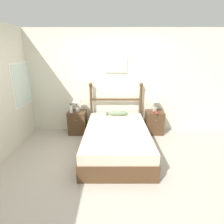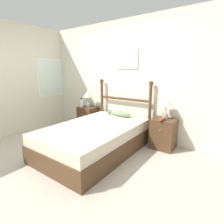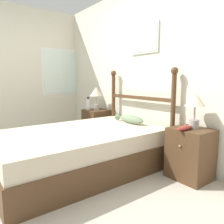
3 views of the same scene
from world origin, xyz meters
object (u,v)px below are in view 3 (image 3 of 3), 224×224
object	(u,v)px
model_boat	(185,128)
fish_pillow	(130,119)
table_lamp_right	(195,102)
bottle	(88,104)
nightstand_left	(96,125)
bed	(81,150)
table_lamp_left	(96,94)
nightstand_right	(190,154)

from	to	relation	value
model_boat	fish_pillow	distance (m)	0.96
table_lamp_right	bottle	xyz separation A→B (m)	(-2.10, -0.13, -0.19)
nightstand_left	bottle	world-z (taller)	bottle
bed	table_lamp_right	world-z (taller)	table_lamp_right
nightstand_left	table_lamp_left	distance (m)	0.59
bed	nightstand_right	world-z (taller)	nightstand_right
bed	model_boat	bearing A→B (deg)	37.35
bed	fish_pillow	size ratio (longest dim) A/B	3.76
nightstand_left	table_lamp_right	xyz separation A→B (m)	(1.98, 0.04, 0.59)
nightstand_right	table_lamp_right	distance (m)	0.59
bottle	model_boat	bearing A→B (deg)	-0.75
nightstand_right	bed	bearing A→B (deg)	-138.50
bottle	table_lamp_right	bearing A→B (deg)	3.60
bed	table_lamp_left	size ratio (longest dim) A/B	4.98
bed	bottle	distance (m)	1.43
table_lamp_right	fish_pillow	bearing A→B (deg)	-173.08
nightstand_left	bed	bearing A→B (deg)	-41.50
nightstand_left	nightstand_right	distance (m)	1.97
nightstand_right	table_lamp_left	world-z (taller)	table_lamp_left
nightstand_right	table_lamp_left	size ratio (longest dim) A/B	1.42
nightstand_left	fish_pillow	world-z (taller)	fish_pillow
nightstand_left	fish_pillow	size ratio (longest dim) A/B	1.07
nightstand_left	model_boat	size ratio (longest dim) A/B	2.27
nightstand_right	bottle	xyz separation A→B (m)	(-2.09, -0.10, 0.40)
nightstand_left	bottle	xyz separation A→B (m)	(-0.12, -0.10, 0.40)
bed	fish_pillow	xyz separation A→B (m)	(0.03, 0.79, 0.32)
bed	table_lamp_left	xyz separation A→B (m)	(-0.97, 0.86, 0.63)
nightstand_right	bottle	size ratio (longest dim) A/B	2.44
table_lamp_left	fish_pillow	size ratio (longest dim) A/B	0.76
fish_pillow	bed	bearing A→B (deg)	-92.08
nightstand_left	table_lamp_right	distance (m)	2.06
nightstand_right	bottle	world-z (taller)	bottle
bed	model_boat	world-z (taller)	model_boat
bottle	bed	bearing A→B (deg)	-35.03
nightstand_left	model_boat	distance (m)	2.00
nightstand_right	table_lamp_right	xyz separation A→B (m)	(0.00, 0.04, 0.59)
nightstand_left	bottle	bearing A→B (deg)	-142.08
model_boat	fish_pillow	xyz separation A→B (m)	(-0.95, 0.04, -0.04)
bed	nightstand_left	distance (m)	1.32
table_lamp_right	model_boat	bearing A→B (deg)	-92.84
bottle	model_boat	world-z (taller)	bottle
bed	nightstand_left	world-z (taller)	nightstand_left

